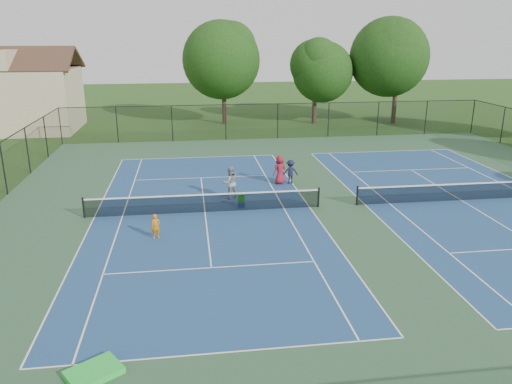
{
  "coord_description": "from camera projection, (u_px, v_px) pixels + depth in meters",
  "views": [
    {
      "loc": [
        -7.67,
        -24.1,
        8.75
      ],
      "look_at": [
        -4.5,
        -1.0,
        1.3
      ],
      "focal_mm": 35.0,
      "sensor_mm": 36.0,
      "label": 1
    }
  ],
  "objects": [
    {
      "name": "child_player",
      "position": [
        156.0,
        226.0,
        22.12
      ],
      "size": [
        0.48,
        0.4,
        1.13
      ],
      "primitive_type": "imported",
      "rotation": [
        0.0,
        0.0,
        0.37
      ],
      "color": "orange",
      "rests_on": "ground"
    },
    {
      "name": "clapboard_house",
      "position": [
        20.0,
        97.0,
        46.08
      ],
      "size": [
        10.8,
        8.1,
        7.65
      ],
      "color": "tan",
      "rests_on": "ground"
    },
    {
      "name": "ground",
      "position": [
        337.0,
        206.0,
        26.4
      ],
      "size": [
        140.0,
        140.0,
        0.0
      ],
      "primitive_type": "plane",
      "color": "#234716",
      "rests_on": "ground"
    },
    {
      "name": "ball_crate",
      "position": [
        242.0,
        205.0,
        26.19
      ],
      "size": [
        0.4,
        0.33,
        0.29
      ],
      "primitive_type": "cube",
      "rotation": [
        0.0,
        0.0,
        -0.19
      ],
      "color": "#162898",
      "rests_on": "ground"
    },
    {
      "name": "bystander_c",
      "position": [
        280.0,
        170.0,
        30.08
      ],
      "size": [
        1.01,
        0.89,
        1.74
      ],
      "primitive_type": "imported",
      "rotation": [
        0.0,
        0.0,
        3.63
      ],
      "color": "maroon",
      "rests_on": "ground"
    },
    {
      "name": "tennis_court_left",
      "position": [
        205.0,
        211.0,
        25.47
      ],
      "size": [
        12.0,
        23.83,
        1.07
      ],
      "color": "navy",
      "rests_on": "ground"
    },
    {
      "name": "tennis_court_right",
      "position": [
        461.0,
        199.0,
        27.28
      ],
      "size": [
        12.0,
        23.83,
        1.07
      ],
      "color": "navy",
      "rests_on": "ground"
    },
    {
      "name": "instructor",
      "position": [
        230.0,
        183.0,
        27.36
      ],
      "size": [
        1.06,
        0.93,
        1.83
      ],
      "primitive_type": "imported",
      "rotation": [
        0.0,
        0.0,
        3.44
      ],
      "color": "gray",
      "rests_on": "ground"
    },
    {
      "name": "ball_hopper",
      "position": [
        241.0,
        198.0,
        26.08
      ],
      "size": [
        0.4,
        0.34,
        0.43
      ],
      "primitive_type": "cube",
      "rotation": [
        0.0,
        0.0,
        -0.27
      ],
      "color": "#1B9920",
      "rests_on": "ball_crate"
    },
    {
      "name": "tree_back_c",
      "position": [
        316.0,
        68.0,
        48.98
      ],
      "size": [
        6.0,
        6.0,
        8.4
      ],
      "color": "#2D2116",
      "rests_on": "ground"
    },
    {
      "name": "court_pad",
      "position": [
        337.0,
        206.0,
        26.4
      ],
      "size": [
        36.0,
        36.0,
        0.01
      ],
      "primitive_type": "cube",
      "color": "#2A4B33",
      "rests_on": "ground"
    },
    {
      "name": "green_tarp",
      "position": [
        94.0,
        372.0,
        13.32
      ],
      "size": [
        1.68,
        1.57,
        0.19
      ],
      "primitive_type": "cube",
      "rotation": [
        0.0,
        0.0,
        0.59
      ],
      "color": "green",
      "rests_on": "ground"
    },
    {
      "name": "tree_back_b",
      "position": [
        223.0,
        56.0,
        48.41
      ],
      "size": [
        7.6,
        7.6,
        10.03
      ],
      "color": "#2D2116",
      "rests_on": "ground"
    },
    {
      "name": "tree_back_d",
      "position": [
        399.0,
        54.0,
        48.66
      ],
      "size": [
        7.8,
        7.8,
        10.37
      ],
      "color": "#2D2116",
      "rests_on": "ground"
    },
    {
      "name": "perimeter_fence",
      "position": [
        339.0,
        177.0,
        25.92
      ],
      "size": [
        36.08,
        36.08,
        3.02
      ],
      "color": "black",
      "rests_on": "ground"
    },
    {
      "name": "bystander_b",
      "position": [
        290.0,
        172.0,
        30.18
      ],
      "size": [
        0.96,
        0.57,
        1.47
      ],
      "primitive_type": "imported",
      "rotation": [
        0.0,
        0.0,
        3.17
      ],
      "color": "#171734",
      "rests_on": "ground"
    }
  ]
}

